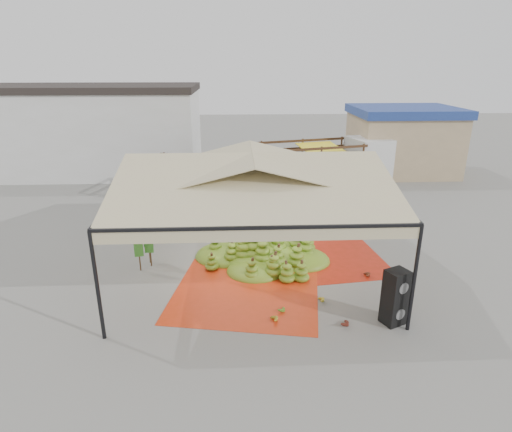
{
  "coord_description": "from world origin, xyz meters",
  "views": [
    {
      "loc": [
        -0.51,
        -13.52,
        6.77
      ],
      "look_at": [
        0.2,
        1.5,
        1.3
      ],
      "focal_mm": 30.0,
      "sensor_mm": 36.0,
      "label": 1
    }
  ],
  "objects_px": {
    "speaker_stack": "(395,297)",
    "vendor": "(248,204)",
    "banana_heap": "(265,245)",
    "truck_left": "(220,177)",
    "truck_right": "(331,157)"
  },
  "relations": [
    {
      "from": "speaker_stack",
      "to": "truck_left",
      "type": "xyz_separation_m",
      "value": [
        -5.03,
        10.59,
        0.62
      ]
    },
    {
      "from": "vendor",
      "to": "truck_right",
      "type": "height_order",
      "value": "truck_right"
    },
    {
      "from": "banana_heap",
      "to": "speaker_stack",
      "type": "distance_m",
      "value": 5.25
    },
    {
      "from": "speaker_stack",
      "to": "vendor",
      "type": "bearing_deg",
      "value": 89.73
    },
    {
      "from": "vendor",
      "to": "speaker_stack",
      "type": "bearing_deg",
      "value": 97.14
    },
    {
      "from": "vendor",
      "to": "truck_right",
      "type": "bearing_deg",
      "value": -147.06
    },
    {
      "from": "banana_heap",
      "to": "truck_left",
      "type": "height_order",
      "value": "truck_left"
    },
    {
      "from": "truck_left",
      "to": "truck_right",
      "type": "distance_m",
      "value": 7.16
    },
    {
      "from": "truck_left",
      "to": "banana_heap",
      "type": "bearing_deg",
      "value": -58.79
    },
    {
      "from": "truck_right",
      "to": "banana_heap",
      "type": "bearing_deg",
      "value": -128.69
    },
    {
      "from": "speaker_stack",
      "to": "vendor",
      "type": "height_order",
      "value": "speaker_stack"
    },
    {
      "from": "truck_right",
      "to": "speaker_stack",
      "type": "bearing_deg",
      "value": -109.47
    },
    {
      "from": "banana_heap",
      "to": "vendor",
      "type": "distance_m",
      "value": 4.02
    },
    {
      "from": "speaker_stack",
      "to": "vendor",
      "type": "xyz_separation_m",
      "value": [
        -3.7,
        8.12,
        -0.0
      ]
    },
    {
      "from": "banana_heap",
      "to": "truck_right",
      "type": "height_order",
      "value": "truck_right"
    }
  ]
}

